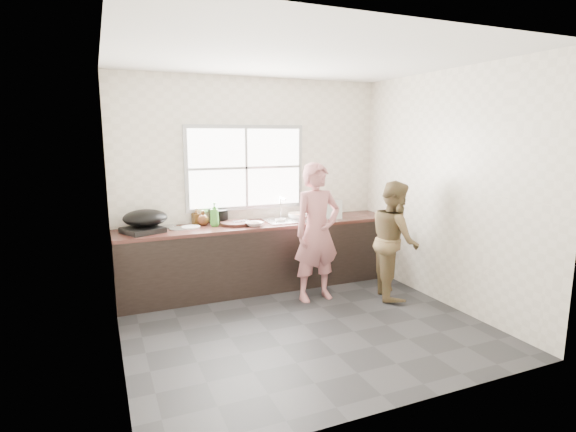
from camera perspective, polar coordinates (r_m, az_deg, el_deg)
name	(u,v)px	position (r m, az deg, el deg)	size (l,w,h in m)	color
floor	(303,325)	(4.88, 1.98, -13.66)	(3.60, 3.20, 0.01)	#29292C
ceiling	(305,56)	(4.52, 2.20, 19.59)	(3.60, 3.20, 0.01)	silver
wall_back	(253,182)	(5.98, -4.50, 4.27)	(3.60, 0.01, 2.70)	silver
wall_left	(111,210)	(4.08, -21.51, 0.77)	(0.01, 3.20, 2.70)	beige
wall_right	(445,189)	(5.51, 19.35, 3.21)	(0.01, 3.20, 2.70)	beige
wall_front	(405,228)	(3.15, 14.64, -1.49)	(3.60, 0.01, 2.70)	beige
cabinet	(262,257)	(5.86, -3.37, -5.20)	(3.60, 0.62, 0.82)	black
countertop	(261,224)	(5.76, -3.42, -1.08)	(3.60, 0.64, 0.04)	#3D1E19
sink	(286,221)	(5.88, -0.21, -0.58)	(0.55, 0.45, 0.02)	silver
faucet	(281,207)	(6.04, -0.95, 1.10)	(0.02, 0.02, 0.30)	silver
window_frame	(246,168)	(5.92, -5.40, 6.13)	(1.60, 0.05, 1.10)	#9EA0A5
window_glazing	(246,168)	(5.89, -5.32, 6.12)	(1.50, 0.01, 1.00)	white
woman	(317,237)	(5.37, 3.69, -2.65)	(0.57, 0.37, 1.55)	#BC7173
person_side	(394,239)	(5.62, 13.37, -2.91)	(0.70, 0.54, 1.43)	brown
cutting_board	(235,223)	(5.67, -6.69, -0.93)	(0.38, 0.38, 0.04)	black
cleaver	(241,221)	(5.69, -6.03, -0.62)	(0.19, 0.10, 0.01)	silver
bowl_mince	(254,224)	(5.56, -4.31, -1.03)	(0.22, 0.22, 0.05)	white
bowl_crabs	(298,217)	(6.00, 1.23, -0.10)	(0.21, 0.21, 0.07)	white
bowl_held	(280,220)	(5.80, -0.99, -0.52)	(0.17, 0.17, 0.05)	white
black_pot	(219,216)	(5.82, -8.78, -0.02)	(0.24, 0.24, 0.17)	black
plate_food	(191,227)	(5.57, -12.25, -1.39)	(0.23, 0.23, 0.02)	silver
bottle_green	(214,214)	(5.60, -9.32, 0.22)	(0.11, 0.11, 0.30)	green
bottle_brown_tall	(196,217)	(5.75, -11.57, -0.12)	(0.09, 0.09, 0.19)	#442C11
bottle_brown_short	(203,218)	(5.70, -10.73, -0.30)	(0.13, 0.13, 0.17)	#512914
glass_jar	(203,220)	(5.78, -10.72, -0.56)	(0.06, 0.06, 0.09)	silver
burner	(143,230)	(5.44, -17.98, -1.71)	(0.40, 0.40, 0.06)	black
wok	(145,218)	(5.51, -17.67, -0.23)	(0.51, 0.51, 0.19)	black
dish_rack	(327,209)	(6.04, 4.96, 0.89)	(0.35, 0.25, 0.27)	silver
pot_lid_left	(179,228)	(5.54, -13.68, -1.55)	(0.24, 0.24, 0.01)	silver
pot_lid_right	(165,226)	(5.71, -15.30, -1.27)	(0.26, 0.26, 0.01)	#ACAEB3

